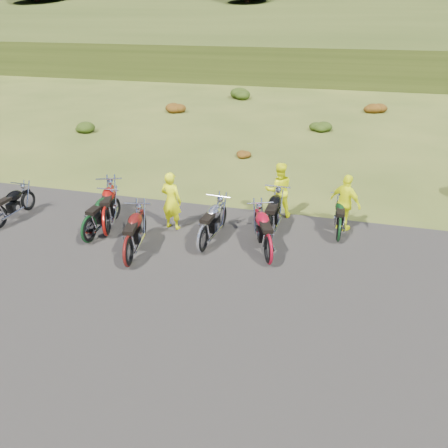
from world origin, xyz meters
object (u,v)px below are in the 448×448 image
(motorcycle_7, at_px, (337,242))
(person_middle, at_px, (171,202))
(motorcycle_0, at_px, (1,229))
(motorcycle_3, at_px, (203,252))

(motorcycle_7, distance_m, person_middle, 4.71)
(motorcycle_0, distance_m, motorcycle_3, 6.03)
(motorcycle_0, distance_m, motorcycle_7, 9.55)
(motorcycle_3, height_order, motorcycle_7, motorcycle_3)
(motorcycle_0, relative_size, motorcycle_7, 1.01)
(person_middle, bearing_deg, motorcycle_7, -165.46)
(motorcycle_0, bearing_deg, person_middle, -73.51)
(motorcycle_3, bearing_deg, person_middle, 53.22)
(motorcycle_0, xyz_separation_m, motorcycle_7, (9.40, 1.68, 0.00))
(motorcycle_3, bearing_deg, motorcycle_7, -61.66)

